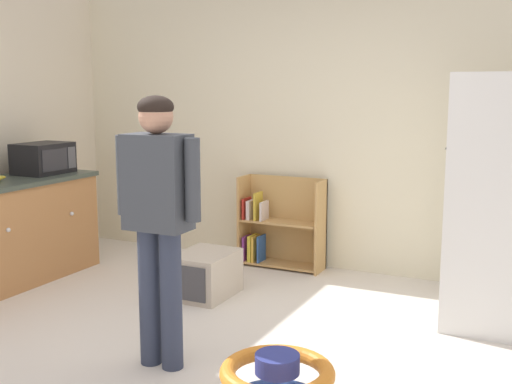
# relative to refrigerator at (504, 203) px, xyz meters

# --- Properties ---
(ground_plane) EXTENTS (12.00, 12.00, 0.00)m
(ground_plane) POSITION_rel_refrigerator_xyz_m (-1.70, -1.43, -0.89)
(ground_plane) COLOR silver
(ground_plane) RESTS_ON ground
(back_wall) EXTENTS (5.20, 0.06, 2.70)m
(back_wall) POSITION_rel_refrigerator_xyz_m (-1.70, 0.90, 0.46)
(back_wall) COLOR beige
(back_wall) RESTS_ON ground
(refrigerator) EXTENTS (0.73, 0.68, 1.78)m
(refrigerator) POSITION_rel_refrigerator_xyz_m (0.00, 0.00, 0.00)
(refrigerator) COLOR white
(refrigerator) RESTS_ON ground
(bookshelf) EXTENTS (0.80, 0.28, 0.85)m
(bookshelf) POSITION_rel_refrigerator_xyz_m (-2.02, 0.72, -0.52)
(bookshelf) COLOR tan
(bookshelf) RESTS_ON ground
(standing_person) EXTENTS (0.57, 0.22, 1.64)m
(standing_person) POSITION_rel_refrigerator_xyz_m (-1.78, -1.59, 0.10)
(standing_person) COLOR #30384D
(standing_person) RESTS_ON ground
(baby_walker) EXTENTS (0.60, 0.60, 0.32)m
(baby_walker) POSITION_rel_refrigerator_xyz_m (-0.91, -1.81, -0.73)
(baby_walker) COLOR blue
(baby_walker) RESTS_ON ground
(pet_carrier) EXTENTS (0.42, 0.55, 0.36)m
(pet_carrier) POSITION_rel_refrigerator_xyz_m (-2.20, -0.35, -0.71)
(pet_carrier) COLOR #C1B3A1
(pet_carrier) RESTS_ON ground
(microwave) EXTENTS (0.37, 0.48, 0.28)m
(microwave) POSITION_rel_refrigerator_xyz_m (-3.91, -0.31, 0.15)
(microwave) COLOR black
(microwave) RESTS_ON kitchen_counter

